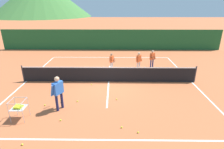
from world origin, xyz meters
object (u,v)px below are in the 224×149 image
(instructor, at_px, (58,90))
(tennis_ball_3, at_px, (61,120))
(tennis_ball_6, at_px, (122,127))
(student_1, at_px, (139,60))
(tennis_ball_2, at_px, (138,132))
(tennis_ball_7, at_px, (92,84))
(student_0, at_px, (112,60))
(tennis_ball_9, at_px, (22,144))
(tennis_ball_5, at_px, (117,99))
(tennis_net, at_px, (109,74))
(tennis_ball_4, at_px, (45,105))
(student_2, at_px, (152,57))
(tennis_ball_0, at_px, (61,102))
(tennis_ball_1, at_px, (77,101))
(ball_cart, at_px, (18,107))

(instructor, height_order, tennis_ball_3, instructor)
(instructor, distance_m, tennis_ball_6, 3.28)
(student_1, bearing_deg, tennis_ball_2, -97.03)
(tennis_ball_2, height_order, tennis_ball_7, same)
(student_0, height_order, tennis_ball_6, student_0)
(tennis_ball_3, distance_m, tennis_ball_7, 3.73)
(tennis_ball_6, relative_size, tennis_ball_9, 1.00)
(instructor, relative_size, tennis_ball_9, 24.10)
(tennis_ball_2, height_order, tennis_ball_5, same)
(tennis_net, bearing_deg, tennis_ball_4, -135.65)
(tennis_ball_2, bearing_deg, instructor, 154.28)
(student_2, height_order, tennis_ball_2, student_2)
(tennis_ball_0, bearing_deg, tennis_ball_7, 59.22)
(student_0, distance_m, tennis_ball_1, 5.06)
(tennis_ball_0, height_order, tennis_ball_7, same)
(tennis_ball_5, relative_size, tennis_ball_9, 1.00)
(tennis_ball_3, bearing_deg, tennis_ball_5, 37.35)
(tennis_net, relative_size, tennis_ball_1, 159.43)
(tennis_ball_9, bearing_deg, tennis_net, 62.88)
(student_2, xyz_separation_m, tennis_ball_5, (-2.76, -5.05, -0.79))
(tennis_ball_2, distance_m, tennis_ball_6, 0.68)
(tennis_ball_1, distance_m, tennis_ball_6, 2.95)
(tennis_ball_7, bearing_deg, tennis_ball_0, -120.78)
(tennis_net, height_order, tennis_ball_5, tennis_net)
(tennis_ball_2, bearing_deg, student_0, 98.84)
(student_1, xyz_separation_m, tennis_ball_6, (-1.48, -6.75, -0.77))
(tennis_ball_4, bearing_deg, student_1, 44.82)
(student_1, distance_m, tennis_ball_2, 7.14)
(ball_cart, height_order, tennis_ball_7, ball_cart)
(ball_cart, bearing_deg, tennis_ball_2, -9.91)
(ball_cart, xyz_separation_m, tennis_ball_0, (1.36, 1.38, -0.56))
(tennis_ball_6, distance_m, tennis_ball_7, 4.40)
(tennis_ball_4, bearing_deg, tennis_ball_0, 22.87)
(tennis_ball_5, bearing_deg, student_0, 93.86)
(tennis_ball_9, bearing_deg, instructor, 74.03)
(instructor, xyz_separation_m, tennis_ball_7, (1.15, 2.71, -0.95))
(tennis_ball_0, xyz_separation_m, tennis_ball_3, (0.38, -1.51, 0.00))
(tennis_ball_3, distance_m, tennis_ball_9, 1.71)
(tennis_ball_0, xyz_separation_m, tennis_ball_2, (3.55, -2.24, 0.00))
(student_1, height_order, tennis_ball_2, student_1)
(student_1, height_order, tennis_ball_0, student_1)
(tennis_net, xyz_separation_m, tennis_ball_6, (0.65, -4.59, -0.47))
(tennis_ball_0, relative_size, tennis_ball_4, 1.00)
(tennis_net, relative_size, tennis_ball_2, 159.43)
(tennis_ball_7, bearing_deg, tennis_ball_5, -50.47)
(tennis_ball_9, bearing_deg, student_0, 68.69)
(tennis_net, distance_m, student_1, 3.05)
(student_2, relative_size, ball_cart, 1.52)
(instructor, height_order, tennis_ball_2, instructor)
(tennis_ball_2, bearing_deg, tennis_ball_0, 147.73)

